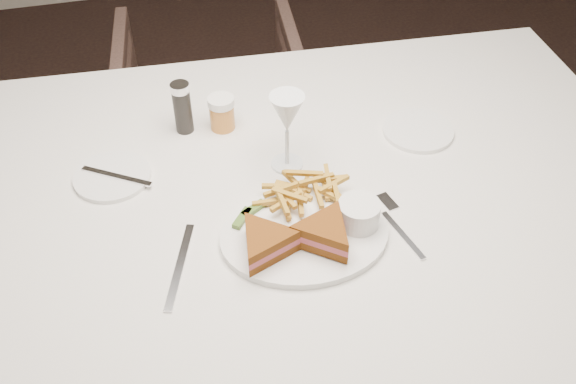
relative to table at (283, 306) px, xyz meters
The scene contains 4 objects.
ground 0.44m from the table, 160.09° to the left, with size 5.00×5.00×0.00m, color black.
table is the anchor object (origin of this frame).
chair_far 0.96m from the table, 90.59° to the left, with size 0.62×0.58×0.64m, color #48332C.
table_setting 0.41m from the table, 78.99° to the right, with size 0.84×0.62×0.18m.
Camera 1 is at (-0.01, -1.00, 1.64)m, focal length 40.00 mm.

